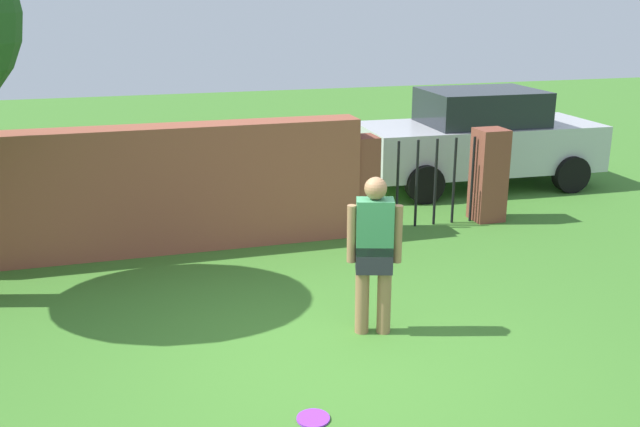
# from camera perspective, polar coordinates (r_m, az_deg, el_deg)

# --- Properties ---
(ground_plane) EXTENTS (40.00, 40.00, 0.00)m
(ground_plane) POSITION_cam_1_polar(r_m,az_deg,el_deg) (6.82, 1.08, -11.54)
(ground_plane) COLOR #3D7528
(brick_wall) EXTENTS (5.81, 0.50, 1.68)m
(brick_wall) POSITION_cam_1_polar(r_m,az_deg,el_deg) (9.55, -13.96, 1.81)
(brick_wall) COLOR brown
(brick_wall) RESTS_ON ground
(person) EXTENTS (0.52, 0.32, 1.62)m
(person) POSITION_cam_1_polar(r_m,az_deg,el_deg) (6.97, 4.39, -2.84)
(person) COLOR #9E704C
(person) RESTS_ON ground
(fence_gate) EXTENTS (2.49, 0.44, 1.40)m
(fence_gate) POSITION_cam_1_polar(r_m,az_deg,el_deg) (10.52, 8.54, 2.70)
(fence_gate) COLOR brown
(fence_gate) RESTS_ON ground
(car) EXTENTS (4.25, 2.03, 1.72)m
(car) POSITION_cam_1_polar(r_m,az_deg,el_deg) (13.00, 12.67, 5.93)
(car) COLOR #B7B7BC
(car) RESTS_ON ground
(frisbee_purple) EXTENTS (0.27, 0.27, 0.02)m
(frisbee_purple) POSITION_cam_1_polar(r_m,az_deg,el_deg) (5.93, -0.55, -16.16)
(frisbee_purple) COLOR purple
(frisbee_purple) RESTS_ON ground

